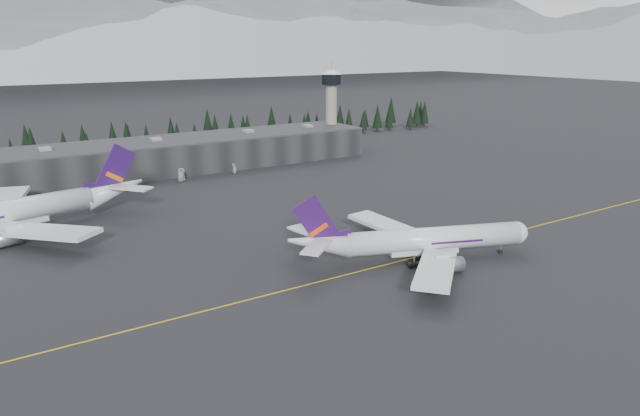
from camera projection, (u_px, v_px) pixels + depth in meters
ground at (366, 266)px, 131.85m from camera, size 1400.00×1400.00×0.00m
taxiline at (372, 268)px, 130.23m from camera, size 400.00×0.40×0.02m
terminal at (181, 154)px, 231.41m from camera, size 160.00×30.00×12.60m
control_tower at (331, 101)px, 267.73m from camera, size 10.00×10.00×37.70m
treeline at (154, 138)px, 261.07m from camera, size 360.00×20.00×15.00m
mountain_ridge at (3, 74)px, 942.35m from camera, size 4400.00×900.00×420.00m
jet_main at (413, 241)px, 133.64m from camera, size 57.48×51.41×17.49m
jet_parked at (18, 211)px, 153.81m from camera, size 71.18×65.18×21.07m
gse_vehicle_a at (182, 180)px, 211.87m from camera, size 2.85×5.31×1.42m
gse_vehicle_b at (235, 171)px, 225.36m from camera, size 4.15×2.03×1.36m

